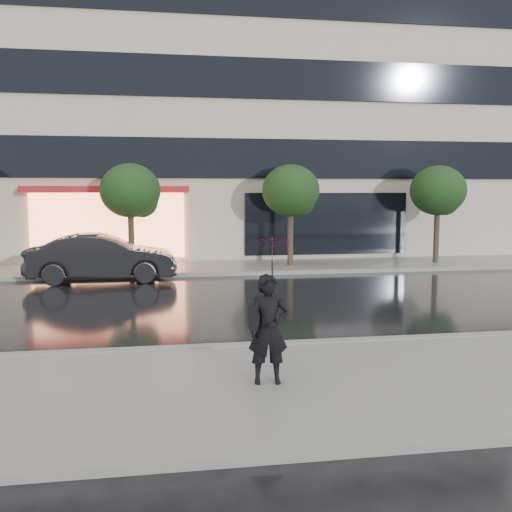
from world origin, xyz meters
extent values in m
plane|color=black|center=(0.00, 0.00, 0.00)|extent=(120.00, 120.00, 0.00)
cube|color=slate|center=(0.00, -3.25, 0.06)|extent=(60.00, 4.50, 0.12)
cube|color=slate|center=(0.00, 10.25, 0.06)|extent=(60.00, 3.50, 0.12)
cube|color=gray|center=(0.00, -1.00, 0.07)|extent=(60.00, 0.25, 0.14)
cube|color=gray|center=(0.00, 8.50, 0.07)|extent=(60.00, 0.25, 0.14)
cube|color=#B3AB97|center=(0.00, 18.00, 9.00)|extent=(30.00, 12.00, 18.00)
cube|color=black|center=(0.00, 11.94, 4.30)|extent=(28.00, 0.12, 1.60)
cube|color=black|center=(0.00, 11.94, 7.50)|extent=(28.00, 0.12, 1.60)
cube|color=#FF8C59|center=(-4.00, 11.92, 1.60)|extent=(6.00, 0.10, 2.60)
cube|color=#B01B22|center=(-4.00, 11.59, 3.05)|extent=(6.40, 0.70, 0.25)
cube|color=black|center=(5.00, 11.94, 1.60)|extent=(7.00, 0.10, 2.60)
cylinder|color=#33261C|center=(-3.00, 10.00, 1.10)|extent=(0.22, 0.22, 2.20)
ellipsoid|color=black|center=(-3.00, 10.00, 3.00)|extent=(2.20, 2.20, 1.98)
sphere|color=black|center=(-2.60, 10.20, 2.60)|extent=(1.20, 1.20, 1.20)
cylinder|color=#33261C|center=(3.00, 10.00, 1.10)|extent=(0.22, 0.22, 2.20)
ellipsoid|color=black|center=(3.00, 10.00, 3.00)|extent=(2.20, 2.20, 1.98)
sphere|color=black|center=(3.40, 10.20, 2.60)|extent=(1.20, 1.20, 1.20)
cylinder|color=#33261C|center=(9.00, 10.00, 1.10)|extent=(0.22, 0.22, 2.20)
ellipsoid|color=black|center=(9.00, 10.00, 3.00)|extent=(2.20, 2.20, 1.98)
sphere|color=black|center=(9.40, 10.20, 2.60)|extent=(1.20, 1.20, 1.20)
imported|color=black|center=(-3.83, 7.90, 0.79)|extent=(4.85, 1.81, 1.58)
imported|color=black|center=(-0.26, -3.17, 0.95)|extent=(0.62, 0.42, 1.66)
imported|color=#400B18|center=(-0.21, -3.17, 1.98)|extent=(0.84, 0.86, 0.74)
cylinder|color=black|center=(-0.21, -3.17, 1.55)|extent=(0.02, 0.02, 0.83)
cube|color=black|center=(-0.51, -3.21, 1.15)|extent=(0.12, 0.31, 0.35)
camera|label=1|loc=(-1.77, -11.38, 3.02)|focal=40.00mm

